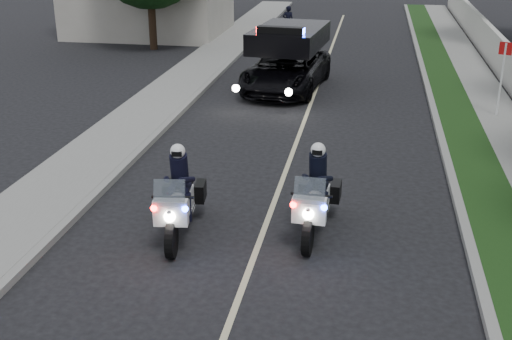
{
  "coord_description": "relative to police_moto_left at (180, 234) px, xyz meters",
  "views": [
    {
      "loc": [
        1.97,
        -7.87,
        6.1
      ],
      "look_at": [
        -0.32,
        4.74,
        1.0
      ],
      "focal_mm": 45.17,
      "sensor_mm": 36.0,
      "label": 1
    }
  ],
  "objects": [
    {
      "name": "lane_marking",
      "position": [
        1.67,
        6.55,
        0.0
      ],
      "size": [
        0.12,
        50.0,
        0.01
      ],
      "primitive_type": "cube",
      "color": "#BFB78C",
      "rests_on": "ground"
    },
    {
      "name": "cyclist",
      "position": [
        -0.74,
        22.14,
        0.0
      ],
      "size": [
        0.6,
        0.43,
        1.55
      ],
      "primitive_type": "imported",
      "rotation": [
        0.0,
        0.0,
        3.26
      ],
      "color": "black",
      "rests_on": "ground"
    },
    {
      "name": "tree_left_near",
      "position": [
        -6.82,
        18.52,
        0.0
      ],
      "size": [
        6.44,
        6.44,
        8.85
      ],
      "primitive_type": null,
      "rotation": [
        0.0,
        0.0,
        0.24
      ],
      "color": "#133A13",
      "rests_on": "ground"
    },
    {
      "name": "bicycle",
      "position": [
        -0.74,
        22.14,
        0.0
      ],
      "size": [
        0.69,
        1.78,
        0.92
      ],
      "primitive_type": "imported",
      "rotation": [
        0.0,
        0.0,
        0.04
      ],
      "color": "black",
      "rests_on": "ground"
    },
    {
      "name": "police_moto_left",
      "position": [
        0.0,
        0.0,
        0.0
      ],
      "size": [
        1.07,
        2.32,
        1.9
      ],
      "primitive_type": null,
      "rotation": [
        0.0,
        0.0,
        0.13
      ],
      "color": "silver",
      "rests_on": "ground"
    },
    {
      "name": "sidewalk_left",
      "position": [
        -3.53,
        6.55,
        0.08
      ],
      "size": [
        2.0,
        60.0,
        0.16
      ],
      "primitive_type": "cube",
      "color": "gray",
      "rests_on": "ground"
    },
    {
      "name": "curb_right",
      "position": [
        5.77,
        6.55,
        0.07
      ],
      "size": [
        0.2,
        60.0,
        0.15
      ],
      "primitive_type": "cube",
      "color": "gray",
      "rests_on": "ground"
    },
    {
      "name": "grass_verge",
      "position": [
        6.47,
        6.55,
        0.08
      ],
      "size": [
        1.2,
        60.0,
        0.16
      ],
      "primitive_type": "cube",
      "color": "#193814",
      "rests_on": "ground"
    },
    {
      "name": "police_moto_right",
      "position": [
        2.7,
        0.57,
        0.0
      ],
      "size": [
        0.88,
        2.27,
        1.9
      ],
      "primitive_type": null,
      "rotation": [
        0.0,
        0.0,
        -0.04
      ],
      "color": "silver",
      "rests_on": "ground"
    },
    {
      "name": "police_suv",
      "position": [
        0.56,
        12.02,
        0.0
      ],
      "size": [
        3.06,
        5.69,
        2.66
      ],
      "primitive_type": "imported",
      "rotation": [
        0.0,
        0.0,
        -0.1
      ],
      "color": "black",
      "rests_on": "ground"
    },
    {
      "name": "tree_left_far",
      "position": [
        -7.98,
        25.91,
        0.0
      ],
      "size": [
        7.96,
        7.96,
        10.34
      ],
      "primitive_type": null,
      "rotation": [
        0.0,
        0.0,
        -0.35
      ],
      "color": "#133410",
      "rests_on": "ground"
    },
    {
      "name": "sign_post",
      "position": [
        7.67,
        9.41,
        0.0
      ],
      "size": [
        0.52,
        0.52,
        2.55
      ],
      "primitive_type": null,
      "rotation": [
        0.0,
        0.0,
        -0.4
      ],
      "color": "red",
      "rests_on": "ground"
    },
    {
      "name": "curb_left",
      "position": [
        -2.43,
        6.55,
        0.07
      ],
      "size": [
        0.2,
        60.0,
        0.15
      ],
      "primitive_type": "cube",
      "color": "gray",
      "rests_on": "ground"
    }
  ]
}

